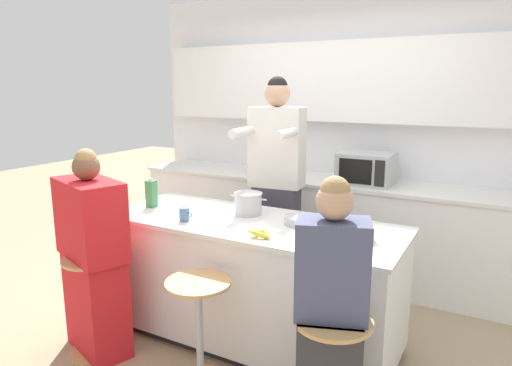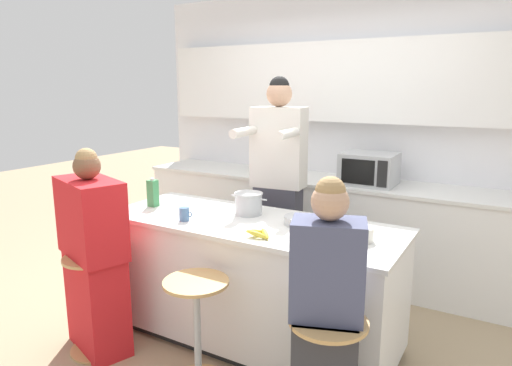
% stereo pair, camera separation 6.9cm
% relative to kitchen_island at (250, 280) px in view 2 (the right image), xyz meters
% --- Properties ---
extents(ground_plane, '(16.00, 16.00, 0.00)m').
position_rel_kitchen_island_xyz_m(ground_plane, '(0.00, 0.00, -0.45)').
color(ground_plane, tan).
extents(wall_back, '(4.11, 0.22, 2.70)m').
position_rel_kitchen_island_xyz_m(wall_back, '(0.00, 1.73, 1.10)').
color(wall_back, white).
rests_on(wall_back, ground_plane).
extents(back_counter, '(3.81, 0.64, 0.92)m').
position_rel_kitchen_island_xyz_m(back_counter, '(0.00, 1.42, 0.02)').
color(back_counter, white).
rests_on(back_counter, ground_plane).
extents(kitchen_island, '(2.08, 0.80, 0.88)m').
position_rel_kitchen_island_xyz_m(kitchen_island, '(0.00, 0.00, 0.00)').
color(kitchen_island, black).
rests_on(kitchen_island, ground_plane).
extents(bar_stool_leftmost, '(0.39, 0.39, 0.68)m').
position_rel_kitchen_island_xyz_m(bar_stool_leftmost, '(-0.83, -0.65, -0.07)').
color(bar_stool_leftmost, tan).
rests_on(bar_stool_leftmost, ground_plane).
extents(bar_stool_center, '(0.39, 0.39, 0.68)m').
position_rel_kitchen_island_xyz_m(bar_stool_center, '(0.00, -0.61, -0.07)').
color(bar_stool_center, tan).
rests_on(bar_stool_center, ground_plane).
extents(person_cooking, '(0.49, 0.62, 1.86)m').
position_rel_kitchen_island_xyz_m(person_cooking, '(-0.16, 0.71, 0.49)').
color(person_cooking, '#383842').
rests_on(person_cooking, ground_plane).
extents(person_wrapped_blanket, '(0.61, 0.45, 1.40)m').
position_rel_kitchen_island_xyz_m(person_wrapped_blanket, '(-0.84, -0.63, 0.21)').
color(person_wrapped_blanket, red).
rests_on(person_wrapped_blanket, ground_plane).
extents(person_seated_near, '(0.40, 0.35, 1.38)m').
position_rel_kitchen_island_xyz_m(person_seated_near, '(0.81, -0.63, 0.19)').
color(person_seated_near, '#333338').
rests_on(person_seated_near, ground_plane).
extents(cooking_pot, '(0.29, 0.21, 0.16)m').
position_rel_kitchen_island_xyz_m(cooking_pot, '(-0.10, 0.14, 0.51)').
color(cooking_pot, '#B7BABC').
rests_on(cooking_pot, kitchen_island).
extents(fruit_bowl, '(0.18, 0.18, 0.08)m').
position_rel_kitchen_island_xyz_m(fruit_bowl, '(0.76, -0.02, 0.48)').
color(fruit_bowl, silver).
rests_on(fruit_bowl, kitchen_island).
extents(mixing_bowl_steel, '(0.22, 0.22, 0.06)m').
position_rel_kitchen_island_xyz_m(mixing_bowl_steel, '(0.33, 0.10, 0.46)').
color(mixing_bowl_steel, '#B7BABC').
rests_on(mixing_bowl_steel, kitchen_island).
extents(coffee_cup_near, '(0.10, 0.07, 0.09)m').
position_rel_kitchen_island_xyz_m(coffee_cup_near, '(-0.39, -0.22, 0.48)').
color(coffee_cup_near, '#4C7099').
rests_on(coffee_cup_near, kitchen_island).
extents(banana_bunch, '(0.18, 0.13, 0.06)m').
position_rel_kitchen_island_xyz_m(banana_bunch, '(0.23, -0.27, 0.46)').
color(banana_bunch, yellow).
rests_on(banana_bunch, kitchen_island).
extents(juice_carton, '(0.07, 0.07, 0.22)m').
position_rel_kitchen_island_xyz_m(juice_carton, '(-0.84, -0.04, 0.54)').
color(juice_carton, '#38844C').
rests_on(juice_carton, kitchen_island).
extents(microwave, '(0.46, 0.40, 0.28)m').
position_rel_kitchen_island_xyz_m(microwave, '(0.41, 1.38, 0.62)').
color(microwave, '#B2B5B7').
rests_on(microwave, back_counter).
extents(potted_plant, '(0.20, 0.20, 0.27)m').
position_rel_kitchen_island_xyz_m(potted_plant, '(-0.70, 1.42, 0.63)').
color(potted_plant, '#A86042').
rests_on(potted_plant, back_counter).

